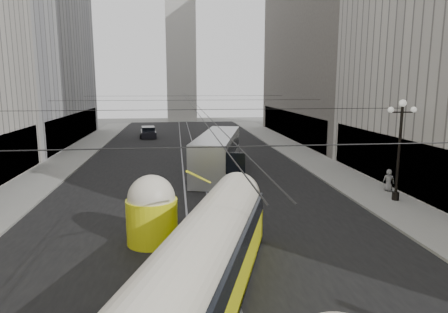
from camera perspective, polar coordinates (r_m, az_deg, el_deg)
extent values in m
cube|color=black|center=(38.42, -4.85, -0.92)|extent=(20.00, 85.00, 0.02)
cube|color=gray|center=(43.19, -21.14, -0.24)|extent=(4.00, 72.00, 0.15)
cube|color=gray|center=(43.87, 10.84, 0.43)|extent=(4.00, 72.00, 0.15)
cube|color=gray|center=(38.40, -5.97, -0.95)|extent=(0.12, 85.00, 0.04)
cube|color=gray|center=(38.45, -3.73, -0.90)|extent=(0.12, 85.00, 0.04)
cube|color=#999999|center=(56.77, -27.18, 15.83)|extent=(12.00, 28.00, 28.00)
cube|color=black|center=(54.97, -20.31, 3.96)|extent=(0.10, 25.20, 3.60)
cube|color=black|center=(31.65, 22.18, -0.39)|extent=(0.10, 18.00, 3.60)
cube|color=#514C47|center=(57.89, 15.60, 18.42)|extent=(12.00, 32.00, 32.00)
cube|color=black|center=(55.59, 9.20, 4.53)|extent=(0.10, 28.80, 3.60)
cube|color=#B2AFA8|center=(85.30, -6.14, 13.29)|extent=(6.00, 6.00, 24.00)
cylinder|color=black|center=(27.33, 23.70, 0.37)|extent=(0.18, 0.18, 6.00)
cylinder|color=black|center=(27.89, 23.29, -5.20)|extent=(0.44, 0.44, 0.50)
cylinder|color=black|center=(27.04, 24.10, 5.80)|extent=(1.60, 0.08, 0.08)
sphere|color=white|center=(27.01, 24.18, 6.96)|extent=(0.44, 0.44, 0.44)
sphere|color=white|center=(26.66, 22.73, 6.17)|extent=(0.36, 0.36, 0.36)
sphere|color=white|center=(27.42, 25.48, 6.06)|extent=(0.36, 0.36, 0.36)
cylinder|color=black|center=(9.37, 0.82, 1.41)|extent=(25.00, 0.03, 0.03)
cylinder|color=black|center=(23.25, -3.79, 6.70)|extent=(25.00, 0.03, 0.03)
cylinder|color=black|center=(37.22, -4.96, 8.02)|extent=(25.00, 0.03, 0.03)
cylinder|color=black|center=(51.21, -5.50, 8.62)|extent=(25.00, 0.03, 0.03)
cylinder|color=black|center=(41.22, -5.15, 7.96)|extent=(0.03, 72.00, 0.03)
cylinder|color=black|center=(41.24, -4.59, 7.97)|extent=(0.03, 72.00, 0.03)
cube|color=yellow|center=(13.85, -2.82, -17.58)|extent=(6.45, 13.08, 1.58)
cube|color=black|center=(14.21, -2.79, -20.23)|extent=(6.32, 12.71, 0.28)
cube|color=black|center=(13.41, -2.86, -13.72)|extent=(6.40, 12.90, 0.79)
cylinder|color=silver|center=(13.29, -2.87, -12.62)|extent=(6.12, 12.81, 2.13)
cylinder|color=yellow|center=(19.40, -10.23, -9.08)|extent=(2.41, 2.41, 2.13)
sphere|color=silver|center=(19.06, -10.33, -5.92)|extent=(2.23, 2.23, 2.23)
cube|color=#B4B6BA|center=(33.90, -0.91, 0.49)|extent=(5.57, 13.25, 3.24)
cube|color=black|center=(33.81, -0.91, 1.39)|extent=(5.48, 12.81, 1.19)
cube|color=black|center=(27.54, 0.47, -1.00)|extent=(2.45, 0.66, 1.51)
cylinder|color=black|center=(29.77, -2.63, -3.14)|extent=(0.30, 1.08, 1.08)
cylinder|color=black|center=(30.08, 2.52, -2.99)|extent=(0.30, 1.08, 1.08)
cylinder|color=black|center=(38.26, -3.59, -0.13)|extent=(0.30, 1.08, 1.08)
cylinder|color=black|center=(38.50, 0.43, -0.04)|extent=(0.30, 1.08, 1.08)
cube|color=#BCBCBC|center=(48.67, -1.38, 2.02)|extent=(2.64, 4.49, 0.75)
cube|color=black|center=(48.60, -1.38, 2.64)|extent=(2.01, 2.60, 0.71)
cylinder|color=black|center=(47.22, -2.16, 1.58)|extent=(0.22, 0.60, 0.60)
cylinder|color=black|center=(47.37, -0.28, 1.61)|extent=(0.22, 0.60, 0.60)
cylinder|color=black|center=(50.04, -2.43, 2.07)|extent=(0.22, 0.60, 0.60)
cylinder|color=black|center=(50.18, -0.65, 2.10)|extent=(0.22, 0.60, 0.60)
cube|color=black|center=(57.64, -10.77, 3.21)|extent=(2.53, 5.07, 0.87)
cube|color=black|center=(57.57, -10.79, 3.81)|extent=(2.05, 2.86, 0.82)
cylinder|color=black|center=(56.09, -11.80, 2.80)|extent=(0.22, 0.69, 0.69)
cylinder|color=black|center=(55.96, -9.95, 2.85)|extent=(0.22, 0.69, 0.69)
cylinder|color=black|center=(59.38, -11.53, 3.21)|extent=(0.22, 0.69, 0.69)
cylinder|color=black|center=(59.25, -9.78, 3.26)|extent=(0.22, 0.69, 0.69)
imported|color=slate|center=(29.84, 22.46, -3.15)|extent=(0.86, 0.70, 1.53)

